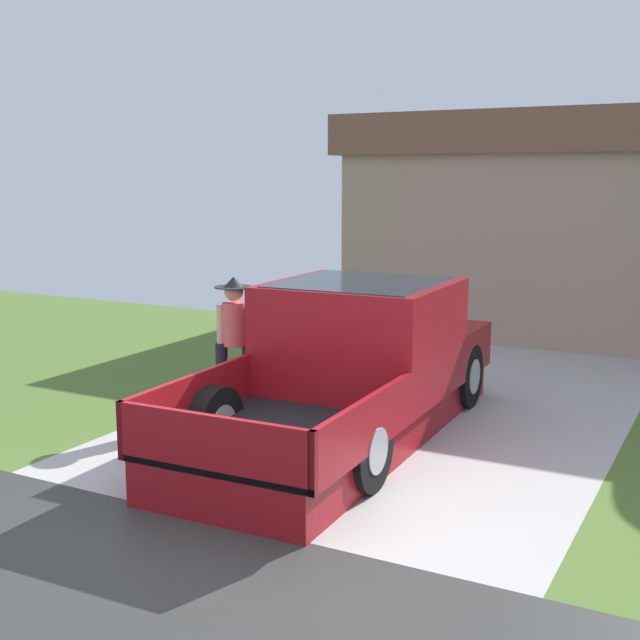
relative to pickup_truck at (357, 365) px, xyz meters
The scene contains 4 objects.
ground 4.82m from the pickup_truck, 87.50° to the right, with size 29.20×18.60×0.18m.
pickup_truck is the anchor object (origin of this frame).
person_with_hat 1.56m from the pickup_truck, behind, with size 0.46×0.46×1.70m.
handbag 1.73m from the pickup_truck, 159.41° to the right, with size 0.37×0.22×0.43m.
Camera 1 is at (3.70, -5.38, 2.89)m, focal length 46.13 mm.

